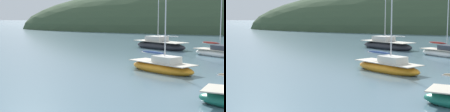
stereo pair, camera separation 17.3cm
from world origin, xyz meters
TOP-DOWN VIEW (x-y plane):
  - sailboat_white_near at (3.75, 21.05)m, footprint 6.23×5.07m
  - sailboat_black_sloop at (7.64, 32.68)m, footprint 5.76×5.08m
  - sailboat_navy_dinghy at (0.36, 38.69)m, footprint 8.17×6.65m

SIDE VIEW (x-z plane):
  - sailboat_black_sloop at x=7.64m, z-range -3.37..4.10m
  - sailboat_white_near at x=3.75m, z-range -3.55..4.31m
  - sailboat_navy_dinghy at x=0.36m, z-range -5.37..6.31m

